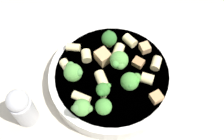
{
  "coord_description": "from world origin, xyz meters",
  "views": [
    {
      "loc": [
        -0.25,
        0.02,
        0.46
      ],
      "look_at": [
        0.0,
        0.0,
        0.04
      ],
      "focal_mm": 45.0,
      "sensor_mm": 36.0,
      "label": 1
    }
  ],
  "objects": [
    {
      "name": "rigatoni_2",
      "position": [
        0.02,
        0.08,
        0.04
      ],
      "size": [
        0.03,
        0.02,
        0.01
      ],
      "primitive_type": "cylinder",
      "rotation": [
        1.57,
        0.0,
        2.04
      ],
      "color": "beige",
      "rests_on": "pasta_bowl"
    },
    {
      "name": "ground_plane",
      "position": [
        0.0,
        0.0,
        0.0
      ],
      "size": [
        2.0,
        2.0,
        0.0
      ],
      "primitive_type": "plane",
      "color": "#BCB29E"
    },
    {
      "name": "broccoli_floret_4",
      "position": [
        -0.04,
        0.02,
        0.05
      ],
      "size": [
        0.02,
        0.02,
        0.03
      ],
      "color": "#93B766",
      "rests_on": "pasta_bowl"
    },
    {
      "name": "rigatoni_4",
      "position": [
        -0.02,
        -0.06,
        0.04
      ],
      "size": [
        0.02,
        0.03,
        0.02
      ],
      "primitive_type": "cylinder",
      "rotation": [
        1.57,
        0.0,
        2.73
      ],
      "color": "beige",
      "rests_on": "pasta_bowl"
    },
    {
      "name": "broccoli_floret_0",
      "position": [
        0.06,
        -0.0,
        0.05
      ],
      "size": [
        0.03,
        0.03,
        0.03
      ],
      "color": "#84AD60",
      "rests_on": "pasta_bowl"
    },
    {
      "name": "broccoli_floret_3",
      "position": [
        -0.03,
        -0.03,
        0.05
      ],
      "size": [
        0.03,
        0.03,
        0.04
      ],
      "color": "#9EC175",
      "rests_on": "pasta_bowl"
    },
    {
      "name": "rigatoni_1",
      "position": [
        0.03,
        0.04,
        0.04
      ],
      "size": [
        0.02,
        0.02,
        0.02
      ],
      "primitive_type": "cylinder",
      "rotation": [
        1.57,
        0.0,
        1.65
      ],
      "color": "beige",
      "rests_on": "pasta_bowl"
    },
    {
      "name": "rigatoni_6",
      "position": [
        -0.05,
        0.05,
        0.04
      ],
      "size": [
        0.03,
        0.03,
        0.01
      ],
      "primitive_type": "cylinder",
      "rotation": [
        1.57,
        0.0,
        2.64
      ],
      "color": "beige",
      "rests_on": "pasta_bowl"
    },
    {
      "name": "rigatoni_3",
      "position": [
        0.01,
        -0.08,
        0.04
      ],
      "size": [
        0.03,
        0.02,
        0.02
      ],
      "primitive_type": "cylinder",
      "rotation": [
        1.57,
        0.0,
        1.17
      ],
      "color": "beige",
      "rests_on": "pasta_bowl"
    },
    {
      "name": "rigatoni_0",
      "position": [
        0.06,
        0.07,
        0.04
      ],
      "size": [
        0.02,
        0.03,
        0.01
      ],
      "primitive_type": "cylinder",
      "rotation": [
        1.57,
        0.0,
        2.94
      ],
      "color": "beige",
      "rests_on": "pasta_bowl"
    },
    {
      "name": "broccoli_floret_2",
      "position": [
        0.01,
        -0.01,
        0.05
      ],
      "size": [
        0.03,
        0.03,
        0.04
      ],
      "color": "#84AD60",
      "rests_on": "pasta_bowl"
    },
    {
      "name": "chicken_chunk_2",
      "position": [
        0.03,
        0.01,
        0.04
      ],
      "size": [
        0.03,
        0.03,
        0.02
      ],
      "primitive_type": "cube",
      "rotation": [
        0.0,
        0.0,
        0.57
      ],
      "color": "tan",
      "rests_on": "pasta_bowl"
    },
    {
      "name": "pasta_bowl",
      "position": [
        0.0,
        0.0,
        0.02
      ],
      "size": [
        0.22,
        0.22,
        0.03
      ],
      "color": "silver",
      "rests_on": "ground_plane"
    },
    {
      "name": "rigatoni_5",
      "position": [
        0.06,
        -0.04,
        0.04
      ],
      "size": [
        0.03,
        0.03,
        0.02
      ],
      "primitive_type": "cylinder",
      "rotation": [
        1.57,
        0.0,
        2.22
      ],
      "color": "beige",
      "rests_on": "pasta_bowl"
    },
    {
      "name": "chicken_chunk_1",
      "position": [
        -0.06,
        -0.07,
        0.04
      ],
      "size": [
        0.02,
        0.02,
        0.01
      ],
      "primitive_type": "cube",
      "rotation": [
        0.0,
        0.0,
        2.0
      ],
      "color": "tan",
      "rests_on": "pasta_bowl"
    },
    {
      "name": "rigatoni_7",
      "position": [
        0.04,
        -0.01,
        0.04
      ],
      "size": [
        0.03,
        0.03,
        0.02
      ],
      "primitive_type": "cylinder",
      "rotation": [
        1.57,
        0.0,
        1.18
      ],
      "color": "beige",
      "rests_on": "pasta_bowl"
    },
    {
      "name": "broccoli_floret_1",
      "position": [
        -0.0,
        0.07,
        0.05
      ],
      "size": [
        0.03,
        0.03,
        0.04
      ],
      "color": "#9EC175",
      "rests_on": "pasta_bowl"
    },
    {
      "name": "rigatoni_8",
      "position": [
        -0.02,
        0.02,
        0.04
      ],
      "size": [
        0.03,
        0.02,
        0.02
      ],
      "primitive_type": "cylinder",
      "rotation": [
        1.57,
        0.0,
        1.85
      ],
      "color": "beige",
      "rests_on": "pasta_bowl"
    },
    {
      "name": "broccoli_floret_6",
      "position": [
        -0.07,
        0.05,
        0.06
      ],
      "size": [
        0.03,
        0.03,
        0.04
      ],
      "color": "#9EC175",
      "rests_on": "pasta_bowl"
    },
    {
      "name": "chicken_chunk_3",
      "position": [
        0.04,
        -0.06,
        0.04
      ],
      "size": [
        0.02,
        0.02,
        0.01
      ],
      "primitive_type": "cube",
      "rotation": [
        0.0,
        0.0,
        0.29
      ],
      "color": "tan",
      "rests_on": "pasta_bowl"
    },
    {
      "name": "broccoli_floret_5",
      "position": [
        -0.07,
        0.02,
        0.05
      ],
      "size": [
        0.03,
        0.03,
        0.03
      ],
      "color": "#93B766",
      "rests_on": "pasta_bowl"
    },
    {
      "name": "pepper_shaker",
      "position": [
        -0.06,
        0.15,
        0.04
      ],
      "size": [
        0.04,
        0.04,
        0.09
      ],
      "color": "#B2B2B7",
      "rests_on": "ground_plane"
    },
    {
      "name": "chicken_chunk_0",
      "position": [
        0.01,
        -0.05,
        0.04
      ],
      "size": [
        0.02,
        0.02,
        0.01
      ],
      "primitive_type": "cube",
      "rotation": [
        0.0,
        0.0,
        0.9
      ],
      "color": "#A87A4C",
      "rests_on": "pasta_bowl"
    }
  ]
}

